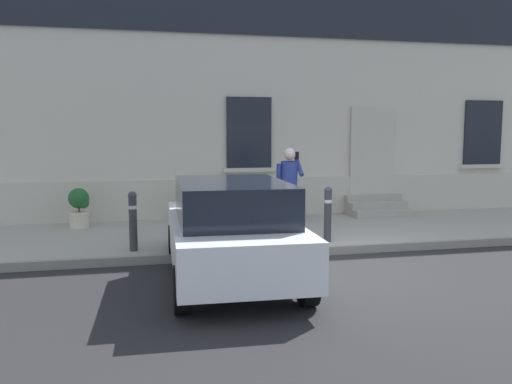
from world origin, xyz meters
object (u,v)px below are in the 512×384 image
Objects in this scene: planter_charcoal at (291,201)px; person_on_phone at (289,185)px; hatchback_car_white at (231,228)px; bollard_far_left at (133,219)px; planter_olive at (190,203)px; bollard_near_person at (328,212)px; planter_cream at (79,207)px.

person_on_phone is at bearing -108.00° from planter_charcoal.
hatchback_car_white is 3.94× the size of bollard_far_left.
planter_charcoal is at bearing -0.16° from planter_olive.
bollard_near_person is at bearing -47.55° from planter_olive.
hatchback_car_white reaches higher than planter_cream.
bollard_far_left is 3.18m from person_on_phone.
bollard_near_person is 1.22× the size of planter_charcoal.
planter_charcoal is (4.78, -0.01, 0.00)m from planter_cream.
person_on_phone is 2.04× the size of planter_charcoal.
person_on_phone is 2.04× the size of planter_cream.
planter_cream is at bearing 114.33° from bollard_far_left.
bollard_near_person reaches higher than planter_charcoal.
bollard_far_left is at bearing -65.67° from planter_cream.
bollard_far_left is at bearing -179.53° from person_on_phone.
planter_cream is at bearing 151.51° from bollard_near_person.
hatchback_car_white reaches higher than planter_olive.
planter_cream is 2.39m from planter_olive.
person_on_phone is at bearing 15.02° from bollard_far_left.
planter_olive is at bearing 121.52° from person_on_phone.
bollard_near_person reaches higher than planter_olive.
bollard_far_left is 1.22× the size of planter_cream.
hatchback_car_white reaches higher than bollard_far_left.
person_on_phone is at bearing 123.04° from bollard_near_person.
bollard_far_left is (-1.44, 1.60, -0.08)m from hatchback_car_white.
bollard_far_left is 2.83m from planter_cream.
planter_charcoal is at bearing 62.51° from hatchback_car_white.
hatchback_car_white is at bearing -58.02° from planter_cream.
planter_charcoal is (3.61, 2.56, -0.11)m from bollard_far_left.
person_on_phone is 4.59m from planter_cream.
hatchback_car_white is 2.16m from bollard_far_left.
hatchback_car_white is 2.67m from bollard_near_person.
person_on_phone is (-0.53, 0.82, 0.44)m from bollard_near_person.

